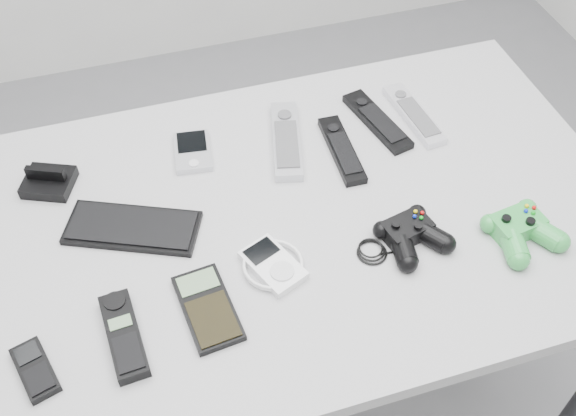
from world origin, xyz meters
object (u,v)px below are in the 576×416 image
object	(u,v)px
remote_black_a	(342,149)
remote_black_b	(377,121)
controller_green	(522,229)
remote_silver_b	(414,114)
mobile_phone	(35,369)
desk	(307,234)
remote_silver_a	(286,140)
pda	(193,151)
cordless_handset	(124,335)
calculator	(208,308)
mp3_player	(273,265)
controller_black	(411,233)
pda_keyboard	(132,227)

from	to	relation	value
remote_black_a	remote_black_b	world-z (taller)	same
remote_black_b	controller_green	world-z (taller)	controller_green
remote_silver_b	mobile_phone	size ratio (longest dim) A/B	1.91
desk	remote_silver_a	world-z (taller)	remote_silver_a
pda	cordless_handset	xyz separation A→B (m)	(-0.19, -0.39, 0.00)
calculator	mp3_player	size ratio (longest dim) A/B	1.37
mobile_phone	pda	bearing A→B (deg)	34.16
pda	controller_green	xyz separation A→B (m)	(0.52, -0.38, 0.01)
calculator	controller_green	world-z (taller)	controller_green
remote_silver_b	cordless_handset	bearing A→B (deg)	-156.76
remote_silver_a	controller_black	bearing A→B (deg)	-51.77
pda_keyboard	pda	world-z (taller)	pda
pda_keyboard	cordless_handset	distance (m)	0.23
remote_black_b	mobile_phone	xyz separation A→B (m)	(-0.72, -0.38, -0.00)
pda_keyboard	controller_black	distance (m)	0.50
desk	controller_green	world-z (taller)	controller_green
pda_keyboard	remote_silver_a	xyz separation A→B (m)	(0.33, 0.14, 0.00)
pda	calculator	xyz separation A→B (m)	(-0.05, -0.37, -0.00)
pda_keyboard	remote_silver_b	size ratio (longest dim) A/B	1.20
desk	calculator	distance (m)	0.29
desk	mobile_phone	distance (m)	0.55
remote_silver_b	calculator	xyz separation A→B (m)	(-0.52, -0.34, -0.00)
pda	controller_black	world-z (taller)	controller_black
remote_black_a	remote_silver_b	world-z (taller)	same
remote_black_a	remote_silver_b	xyz separation A→B (m)	(0.18, 0.06, 0.00)
desk	pda	bearing A→B (deg)	129.30
remote_silver_a	controller_green	world-z (taller)	controller_green
pda_keyboard	desk	bearing A→B (deg)	15.11
desk	pda_keyboard	world-z (taller)	pda_keyboard
pda_keyboard	pda	distance (m)	0.22
desk	remote_silver_b	distance (m)	0.36
calculator	mp3_player	world-z (taller)	mp3_player
desk	mp3_player	world-z (taller)	mp3_player
pda	cordless_handset	size ratio (longest dim) A/B	0.69
pda_keyboard	pda	xyz separation A→B (m)	(0.15, 0.16, 0.00)
pda_keyboard	remote_black_b	bearing A→B (deg)	38.44
desk	remote_silver_a	distance (m)	0.20
remote_silver_b	controller_black	size ratio (longest dim) A/B	0.97
remote_black_a	remote_black_b	size ratio (longest dim) A/B	0.96
cordless_handset	pda	bearing A→B (deg)	59.35
remote_silver_a	mobile_phone	xyz separation A→B (m)	(-0.52, -0.38, -0.00)
controller_black	remote_silver_b	bearing A→B (deg)	52.21
controller_green	calculator	bearing A→B (deg)	170.43
remote_black_a	controller_green	world-z (taller)	controller_green
desk	remote_silver_a	size ratio (longest dim) A/B	5.52
pda	mp3_player	bearing A→B (deg)	-69.24
calculator	mp3_player	distance (m)	0.14
mobile_phone	controller_green	distance (m)	0.85
controller_black	remote_black_a	bearing A→B (deg)	86.37
remote_black_a	mobile_phone	xyz separation A→B (m)	(-0.62, -0.32, -0.00)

